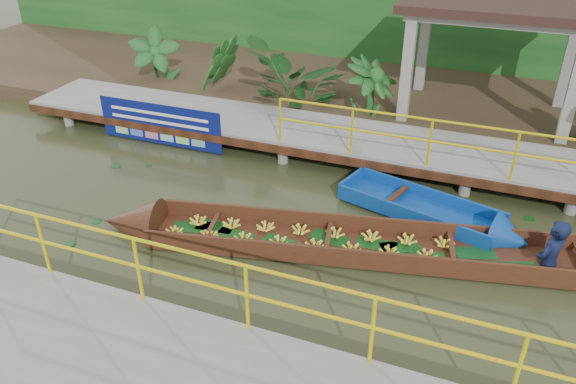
% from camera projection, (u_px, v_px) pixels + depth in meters
% --- Properties ---
extents(ground, '(80.00, 80.00, 0.00)m').
position_uv_depth(ground, '(279.00, 233.00, 10.29)').
color(ground, '#2E3319').
rests_on(ground, ground).
extents(land_strip, '(30.00, 8.00, 0.45)m').
position_uv_depth(land_strip, '(376.00, 91.00, 16.24)').
color(land_strip, '#312818').
rests_on(land_strip, ground).
extents(far_dock, '(16.00, 2.06, 1.66)m').
position_uv_depth(far_dock, '(336.00, 137.00, 12.81)').
color(far_dock, gray).
rests_on(far_dock, ground).
extents(pavilion, '(4.40, 3.00, 3.00)m').
position_uv_depth(pavilion, '(499.00, 17.00, 13.03)').
color(pavilion, gray).
rests_on(pavilion, ground).
extents(foliage_backdrop, '(30.00, 0.80, 4.00)m').
position_uv_depth(foliage_backdrop, '(399.00, 10.00, 17.37)').
color(foliage_backdrop, '#154218').
rests_on(foliage_backdrop, ground).
extents(vendor_boat, '(10.38, 3.15, 2.14)m').
position_uv_depth(vendor_boat, '(404.00, 244.00, 9.59)').
color(vendor_boat, '#37180F').
rests_on(vendor_boat, ground).
extents(moored_blue_boat, '(3.72, 1.86, 0.86)m').
position_uv_depth(moored_blue_boat, '(463.00, 223.00, 10.29)').
color(moored_blue_boat, navy).
rests_on(moored_blue_boat, ground).
extents(blue_banner, '(3.24, 0.04, 1.01)m').
position_uv_depth(blue_banner, '(160.00, 124.00, 13.28)').
color(blue_banner, '#0B145B').
rests_on(blue_banner, ground).
extents(tropical_plants, '(14.30, 1.30, 1.62)m').
position_uv_depth(tropical_plants, '(362.00, 80.00, 13.92)').
color(tropical_plants, '#154218').
rests_on(tropical_plants, ground).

